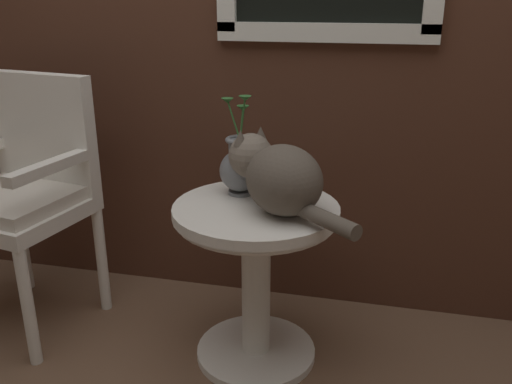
% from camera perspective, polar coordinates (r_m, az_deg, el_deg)
% --- Properties ---
extents(ground_plane, '(6.00, 6.00, 0.00)m').
position_cam_1_polar(ground_plane, '(2.04, -5.79, -18.81)').
color(ground_plane, brown).
extents(wicker_side_table, '(0.57, 0.57, 0.60)m').
position_cam_1_polar(wicker_side_table, '(1.92, 0.00, -6.70)').
color(wicker_side_table, silver).
rests_on(wicker_side_table, ground_plane).
extents(wicker_chair, '(0.56, 0.53, 0.99)m').
position_cam_1_polar(wicker_chair, '(2.31, -23.09, 0.70)').
color(wicker_chair, silver).
rests_on(wicker_chair, ground_plane).
extents(cat, '(0.48, 0.42, 0.25)m').
position_cam_1_polar(cat, '(1.76, 2.33, 1.71)').
color(cat, brown).
rests_on(cat, wicker_side_table).
extents(pewter_vase_with_ivy, '(0.15, 0.15, 0.36)m').
position_cam_1_polar(pewter_vase_with_ivy, '(1.92, -1.66, 2.76)').
color(pewter_vase_with_ivy, slate).
rests_on(pewter_vase_with_ivy, wicker_side_table).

